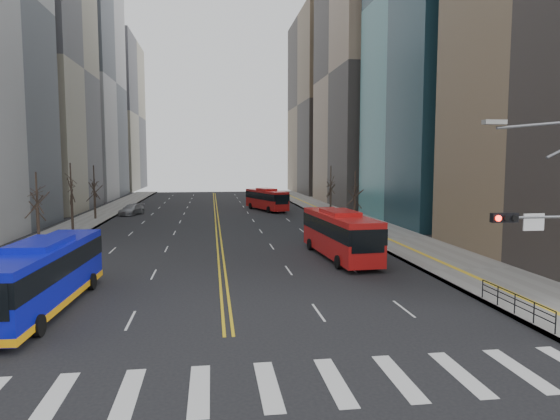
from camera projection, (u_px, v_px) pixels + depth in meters
name	position (u px, v px, depth m)	size (l,w,h in m)	color
ground	(234.00, 388.00, 17.15)	(220.00, 220.00, 0.00)	black
sidewalk_right	(355.00, 221.00, 63.88)	(7.00, 130.00, 0.15)	gray
sidewalk_left	(78.00, 226.00, 59.25)	(5.00, 130.00, 0.15)	gray
crosswalk	(234.00, 388.00, 17.15)	(26.70, 4.00, 0.01)	silver
centerline	(216.00, 215.00, 71.36)	(0.55, 100.00, 0.01)	gold
office_towers	(214.00, 63.00, 82.34)	(83.00, 134.00, 58.00)	#9A9A9D
pedestrian_railing	(515.00, 300.00, 24.93)	(0.06, 6.06, 1.02)	black
street_trees	(146.00, 190.00, 49.75)	(35.20, 47.20, 7.60)	#33251F
blue_bus	(42.00, 274.00, 25.88)	(3.42, 12.86, 3.69)	#0B12B3
red_bus_near	(340.00, 232.00, 39.86)	(3.65, 12.41, 3.86)	red
red_bus_far	(266.00, 198.00, 78.11)	(5.85, 11.21, 3.48)	red
car_white	(23.00, 275.00, 31.34)	(1.29, 3.71, 1.22)	silver
car_dark_mid	(339.00, 229.00, 51.97)	(1.60, 3.98, 1.36)	black
car_silver	(132.00, 210.00, 71.97)	(2.12, 5.23, 1.52)	gray
car_dark_far	(268.00, 204.00, 84.05)	(1.97, 4.28, 1.19)	black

